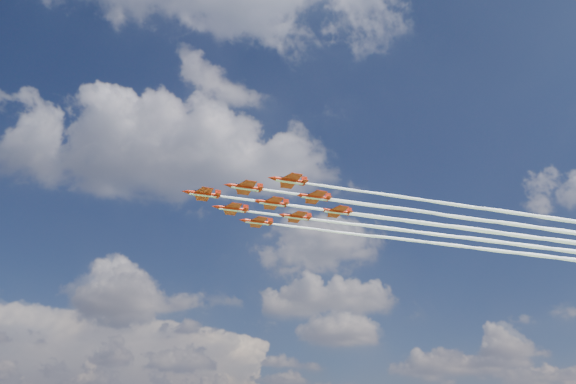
% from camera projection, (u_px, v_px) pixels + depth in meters
% --- Properties ---
extents(jet_lead, '(153.45, 42.33, 2.65)m').
position_uv_depth(jet_lead, '(445.00, 226.00, 173.11)').
color(jet_lead, '#B31E09').
extents(jet_row2_port, '(153.45, 42.33, 2.65)m').
position_uv_depth(jet_row2_port, '(487.00, 221.00, 169.33)').
color(jet_row2_port, '#B31E09').
extents(jet_row2_starb, '(153.45, 42.33, 2.65)m').
position_uv_depth(jet_row2_starb, '(458.00, 237.00, 182.51)').
color(jet_row2_starb, '#B31E09').
extents(jet_row3_port, '(153.45, 42.33, 2.65)m').
position_uv_depth(jet_row3_port, '(531.00, 216.00, 165.55)').
color(jet_row3_port, '#B31E09').
extents(jet_row3_centre, '(153.45, 42.33, 2.65)m').
position_uv_depth(jet_row3_centre, '(498.00, 233.00, 178.73)').
color(jet_row3_centre, '#B31E09').
extents(jet_row3_starb, '(153.45, 42.33, 2.65)m').
position_uv_depth(jet_row3_starb, '(469.00, 247.00, 191.91)').
color(jet_row3_starb, '#B31E09').
extents(jet_row4_port, '(153.45, 42.33, 2.65)m').
position_uv_depth(jet_row4_port, '(540.00, 228.00, 174.96)').
color(jet_row4_port, '#B31E09').
extents(jet_row4_starb, '(153.45, 42.33, 2.65)m').
position_uv_depth(jet_row4_starb, '(508.00, 243.00, 188.14)').
color(jet_row4_starb, '#B31E09').
extents(jet_tail, '(153.45, 42.33, 2.65)m').
position_uv_depth(jet_tail, '(548.00, 239.00, 184.36)').
color(jet_tail, '#B31E09').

